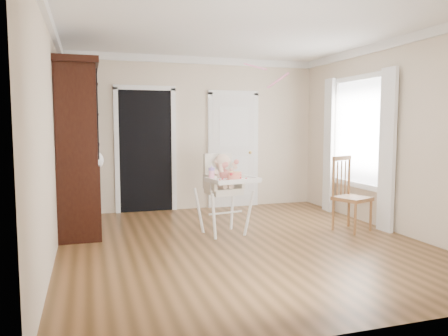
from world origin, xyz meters
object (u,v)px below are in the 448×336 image
object	(u,v)px
sippy_cup	(212,173)
china_cabinet	(78,148)
cake	(235,176)
high_chair	(224,184)
dining_chair	(350,196)

from	to	relation	value
sippy_cup	china_cabinet	world-z (taller)	china_cabinet
cake	sippy_cup	bearing A→B (deg)	155.01
cake	sippy_cup	size ratio (longest dim) A/B	1.19
high_chair	dining_chair	distance (m)	1.83
cake	china_cabinet	world-z (taller)	china_cabinet
sippy_cup	china_cabinet	size ratio (longest dim) A/B	0.08
cake	dining_chair	distance (m)	1.77
sippy_cup	dining_chair	size ratio (longest dim) A/B	0.19
cake	sippy_cup	world-z (taller)	sippy_cup
cake	china_cabinet	xyz separation A→B (m)	(-1.95, 1.03, 0.34)
china_cabinet	cake	bearing A→B (deg)	-27.87
high_chair	cake	distance (m)	0.34
china_cabinet	dining_chair	distance (m)	3.89
sippy_cup	china_cabinet	xyz separation A→B (m)	(-1.67, 0.90, 0.31)
china_cabinet	dining_chair	world-z (taller)	china_cabinet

